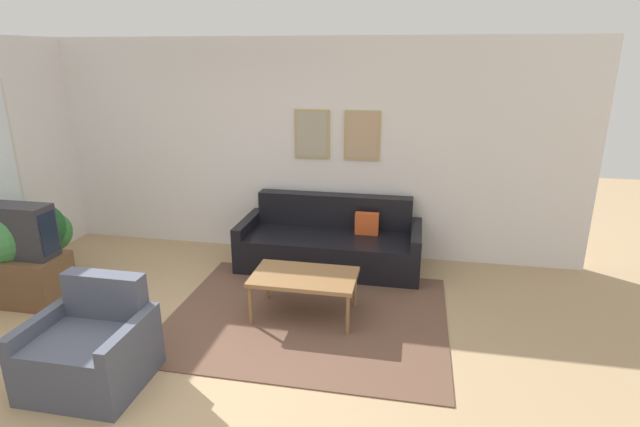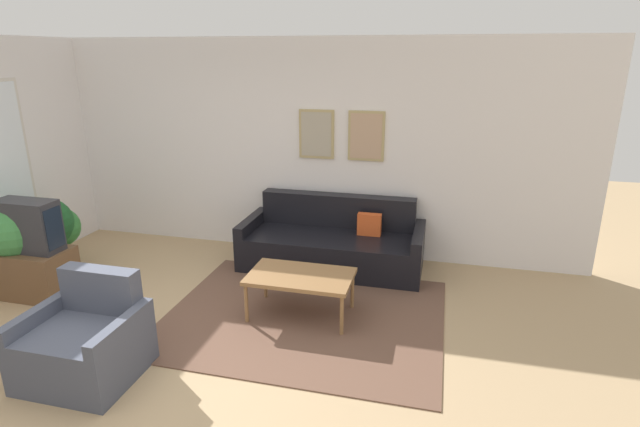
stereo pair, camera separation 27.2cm
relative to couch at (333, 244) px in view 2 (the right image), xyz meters
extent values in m
plane|color=tan|center=(-0.97, -2.45, -0.29)|extent=(16.00, 16.00, 0.00)
cube|color=brown|center=(0.00, -1.30, -0.28)|extent=(2.70, 2.21, 0.01)
cube|color=silver|center=(-0.97, 0.47, 1.06)|extent=(8.00, 0.06, 2.70)
cube|color=tan|center=(-0.31, 0.42, 1.26)|extent=(0.44, 0.03, 0.60)
cube|color=#A89E89|center=(-0.31, 0.40, 1.26)|extent=(0.38, 0.01, 0.54)
cube|color=tan|center=(0.31, 0.42, 1.26)|extent=(0.44, 0.03, 0.60)
cube|color=tan|center=(0.31, 0.40, 1.26)|extent=(0.38, 0.01, 0.54)
cube|color=black|center=(0.00, -0.05, -0.07)|extent=(1.93, 0.90, 0.42)
cube|color=black|center=(0.00, 0.30, 0.34)|extent=(1.93, 0.20, 0.41)
cube|color=black|center=(-1.03, -0.05, 0.00)|extent=(0.12, 0.90, 0.56)
cube|color=black|center=(1.02, -0.05, 0.00)|extent=(0.12, 0.90, 0.56)
cube|color=#D15123|center=(0.43, 0.06, 0.26)|extent=(0.28, 0.10, 0.28)
cube|color=olive|center=(-0.04, -1.28, 0.14)|extent=(1.02, 0.61, 0.04)
cylinder|color=olive|center=(-0.51, -1.54, -0.08)|extent=(0.04, 0.04, 0.40)
cylinder|color=olive|center=(0.43, -1.54, -0.08)|extent=(0.04, 0.04, 0.40)
cylinder|color=olive|center=(-0.51, -1.01, -0.08)|extent=(0.04, 0.04, 0.40)
cylinder|color=olive|center=(0.43, -1.01, -0.08)|extent=(0.04, 0.04, 0.40)
cube|color=brown|center=(-2.92, -1.53, -0.03)|extent=(0.73, 0.49, 0.51)
cube|color=#2D2D33|center=(-2.92, -1.53, 0.50)|extent=(0.65, 0.28, 0.55)
cube|color=#192333|center=(-2.59, -1.53, 0.50)|extent=(0.01, 0.23, 0.43)
cube|color=#474C5B|center=(-1.45, -2.65, -0.06)|extent=(0.67, 0.76, 0.44)
cube|color=#474C5B|center=(-1.45, -2.35, 0.35)|extent=(0.67, 0.16, 0.38)
cube|color=#474C5B|center=(-1.83, -2.65, 0.00)|extent=(0.09, 0.76, 0.56)
cube|color=#474C5B|center=(-1.07, -2.65, 0.00)|extent=(0.09, 0.76, 0.56)
cylinder|color=slate|center=(-3.14, -1.48, -0.18)|extent=(0.29, 0.29, 0.22)
cylinder|color=#51381E|center=(-3.14, -1.48, 0.03)|extent=(0.04, 0.04, 0.20)
sphere|color=#3D8442|center=(-3.14, -1.48, 0.42)|extent=(0.67, 0.67, 0.67)
cylinder|color=#383D42|center=(-3.18, -0.84, -0.20)|extent=(0.22, 0.22, 0.17)
cylinder|color=#51381E|center=(-3.18, -0.84, -0.04)|extent=(0.04, 0.04, 0.14)
sphere|color=#337A38|center=(-3.18, -0.84, 0.23)|extent=(0.47, 0.47, 0.47)
cylinder|color=#935638|center=(-3.20, -1.00, -0.19)|extent=(0.21, 0.21, 0.19)
cylinder|color=#51381E|center=(-3.20, -1.00, -0.01)|extent=(0.04, 0.04, 0.18)
sphere|color=#1E5628|center=(-3.20, -1.00, 0.33)|extent=(0.59, 0.59, 0.59)
camera|label=1|loc=(0.97, -5.60, 2.22)|focal=28.00mm
camera|label=2|loc=(1.23, -5.54, 2.22)|focal=28.00mm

